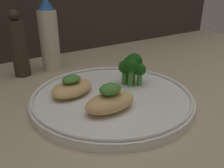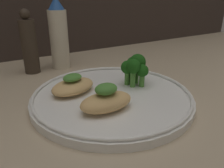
{
  "view_description": "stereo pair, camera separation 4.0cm",
  "coord_description": "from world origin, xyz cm",
  "px_view_note": "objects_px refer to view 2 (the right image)",
  "views": [
    {
      "loc": [
        -22.46,
        -29.19,
        18.72
      ],
      "look_at": [
        0.0,
        0.0,
        3.4
      ],
      "focal_mm": 35.0,
      "sensor_mm": 36.0,
      "label": 1
    },
    {
      "loc": [
        -19.17,
        -31.44,
        18.72
      ],
      "look_at": [
        0.0,
        0.0,
        3.4
      ],
      "focal_mm": 35.0,
      "sensor_mm": 36.0,
      "label": 2
    }
  ],
  "objects_px": {
    "broccoli_bunch": "(135,67)",
    "sauce_bottle": "(59,35)",
    "plate": "(112,96)",
    "pepper_grinder": "(29,45)"
  },
  "relations": [
    {
      "from": "plate",
      "to": "sauce_bottle",
      "type": "distance_m",
      "value": 0.26
    },
    {
      "from": "broccoli_bunch",
      "to": "sauce_bottle",
      "type": "xyz_separation_m",
      "value": [
        -0.08,
        0.23,
        0.04
      ]
    },
    {
      "from": "plate",
      "to": "sauce_bottle",
      "type": "bearing_deg",
      "value": 93.07
    },
    {
      "from": "broccoli_bunch",
      "to": "pepper_grinder",
      "type": "bearing_deg",
      "value": 123.7
    },
    {
      "from": "broccoli_bunch",
      "to": "plate",
      "type": "bearing_deg",
      "value": -166.0
    },
    {
      "from": "broccoli_bunch",
      "to": "sauce_bottle",
      "type": "relative_size",
      "value": 0.34
    },
    {
      "from": "plate",
      "to": "pepper_grinder",
      "type": "relative_size",
      "value": 1.91
    },
    {
      "from": "sauce_bottle",
      "to": "plate",
      "type": "bearing_deg",
      "value": -86.93
    },
    {
      "from": "plate",
      "to": "pepper_grinder",
      "type": "bearing_deg",
      "value": 110.12
    },
    {
      "from": "pepper_grinder",
      "to": "plate",
      "type": "bearing_deg",
      "value": -69.88
    }
  ]
}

